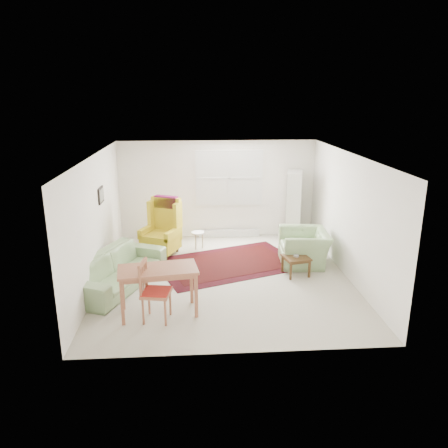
{
  "coord_description": "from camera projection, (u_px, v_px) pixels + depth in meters",
  "views": [
    {
      "loc": [
        -0.59,
        -8.25,
        3.61
      ],
      "look_at": [
        0.0,
        0.3,
        1.05
      ],
      "focal_mm": 35.0,
      "sensor_mm": 36.0,
      "label": 1
    }
  ],
  "objects": [
    {
      "name": "armchair",
      "position": [
        304.0,
        244.0,
        9.58
      ],
      "size": [
        1.07,
        1.21,
        0.89
      ],
      "primitive_type": "imported",
      "rotation": [
        0.0,
        0.0,
        -1.64
      ],
      "color": "#84A46D",
      "rests_on": "ground"
    },
    {
      "name": "room",
      "position": [
        225.0,
        215.0,
        8.8
      ],
      "size": [
        5.04,
        5.54,
        2.51
      ],
      "color": "#BDB6A1",
      "rests_on": "ground"
    },
    {
      "name": "rug",
      "position": [
        228.0,
        263.0,
        9.66
      ],
      "size": [
        3.51,
        2.88,
        0.03
      ],
      "primitive_type": null,
      "rotation": [
        0.0,
        0.0,
        0.36
      ],
      "color": "black",
      "rests_on": "ground"
    },
    {
      "name": "wingback_chair",
      "position": [
        160.0,
        227.0,
        10.06
      ],
      "size": [
        1.03,
        1.05,
        1.33
      ],
      "primitive_type": null,
      "rotation": [
        0.0,
        0.0,
        -0.42
      ],
      "color": "gold",
      "rests_on": "ground"
    },
    {
      "name": "coffee_table",
      "position": [
        296.0,
        266.0,
        9.02
      ],
      "size": [
        0.59,
        0.59,
        0.4
      ],
      "primitive_type": null,
      "rotation": [
        0.0,
        0.0,
        0.21
      ],
      "color": "#4A2E16",
      "rests_on": "ground"
    },
    {
      "name": "desk_chair",
      "position": [
        156.0,
        291.0,
        7.13
      ],
      "size": [
        0.52,
        0.52,
        1.03
      ],
      "primitive_type": null,
      "rotation": [
        0.0,
        0.0,
        1.4
      ],
      "color": "#A15F41",
      "rests_on": "ground"
    },
    {
      "name": "desk",
      "position": [
        159.0,
        291.0,
        7.37
      ],
      "size": [
        1.39,
        0.83,
        0.83
      ],
      "primitive_type": null,
      "rotation": [
        0.0,
        0.0,
        0.14
      ],
      "color": "#A15F41",
      "rests_on": "ground"
    },
    {
      "name": "sofa",
      "position": [
        118.0,
        263.0,
        8.43
      ],
      "size": [
        1.76,
        2.52,
        0.95
      ],
      "primitive_type": "imported",
      "rotation": [
        0.0,
        0.0,
        1.17
      ],
      "color": "#84A46D",
      "rests_on": "ground"
    },
    {
      "name": "stool",
      "position": [
        198.0,
        240.0,
        10.57
      ],
      "size": [
        0.32,
        0.32,
        0.42
      ],
      "primitive_type": null,
      "rotation": [
        0.0,
        0.0,
        0.01
      ],
      "color": "white",
      "rests_on": "ground"
    },
    {
      "name": "cabinet",
      "position": [
        294.0,
        206.0,
        11.08
      ],
      "size": [
        0.54,
        0.78,
        1.76
      ],
      "primitive_type": null,
      "rotation": [
        0.0,
        0.0,
        -0.26
      ],
      "color": "white",
      "rests_on": "ground"
    }
  ]
}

